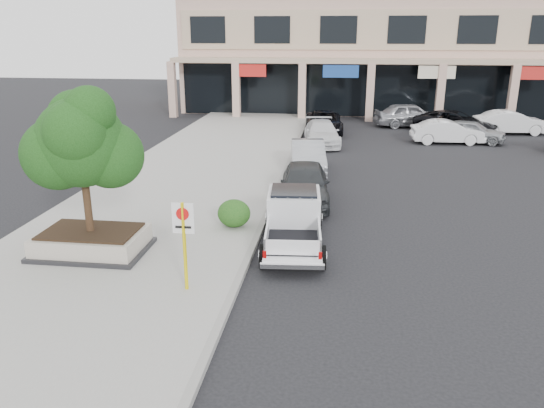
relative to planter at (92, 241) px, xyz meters
The scene contains 18 objects.
ground 6.23m from the planter, ahead, with size 120.00×120.00×0.00m, color black.
sidewalk 5.40m from the planter, 82.76° to the left, with size 8.00×52.00×0.15m, color gray.
curb 7.08m from the planter, 49.10° to the left, with size 0.20×52.00×0.15m, color gray.
strip_mall 36.42m from the planter, 66.92° to the left, with size 40.55×12.43×9.50m.
planter is the anchor object (origin of this frame).
planter_tree 2.95m from the planter, 48.97° to the left, with size 2.90×2.55×4.00m.
no_parking_sign 4.13m from the planter, 29.63° to the right, with size 0.55×0.09×2.30m.
hedge 4.58m from the planter, 35.06° to the left, with size 1.10×0.99×0.94m, color #184814.
pickup_truck 6.05m from the planter, 15.14° to the left, with size 1.85×5.00×1.57m, color white, non-canonical shape.
curb_car_a 8.40m from the planter, 45.76° to the left, with size 1.84×4.57×1.56m, color #2A2C2F.
curb_car_b 12.25m from the planter, 62.47° to the left, with size 1.54×4.41×1.45m, color #A0A2A8.
curb_car_c 18.34m from the planter, 70.72° to the left, with size 1.91×4.70×1.36m, color silver.
curb_car_d 22.01m from the planter, 74.11° to the left, with size 2.32×5.03×1.40m, color black.
lot_car_a 24.18m from the planter, 52.03° to the left, with size 1.60×3.98×1.36m, color #94979B.
lot_car_b 22.96m from the planter, 54.18° to the left, with size 1.46×4.19×1.38m, color silver.
lot_car_d 26.53m from the planter, 56.75° to the left, with size 2.40×5.20×1.45m, color black.
lot_car_e 27.03m from the planter, 63.87° to the left, with size 1.96×4.87×1.66m, color #999AA0.
lot_car_f 28.73m from the planter, 50.99° to the left, with size 1.59×4.56×1.50m, color silver.
Camera 1 is at (0.98, -13.03, 6.37)m, focal length 35.00 mm.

